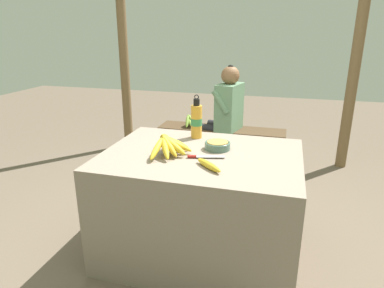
# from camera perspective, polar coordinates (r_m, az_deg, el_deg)

# --- Properties ---
(ground_plane) EXTENTS (12.00, 12.00, 0.00)m
(ground_plane) POSITION_cam_1_polar(r_m,az_deg,el_deg) (2.56, 1.42, -17.19)
(ground_plane) COLOR brown
(market_counter) EXTENTS (1.26, 0.94, 0.73)m
(market_counter) POSITION_cam_1_polar(r_m,az_deg,el_deg) (2.36, 1.49, -9.95)
(market_counter) COLOR gray
(market_counter) RESTS_ON ground_plane
(banana_bunch_ripe) EXTENTS (0.23, 0.37, 0.15)m
(banana_bunch_ripe) POSITION_cam_1_polar(r_m,az_deg,el_deg) (2.18, -3.90, 0.03)
(banana_bunch_ripe) COLOR #4C381E
(banana_bunch_ripe) RESTS_ON market_counter
(serving_bowl) EXTENTS (0.17, 0.17, 0.05)m
(serving_bowl) POSITION_cam_1_polar(r_m,az_deg,el_deg) (2.28, 4.28, -0.16)
(serving_bowl) COLOR #4C6B5B
(serving_bowl) RESTS_ON market_counter
(water_bottle) EXTENTS (0.08, 0.08, 0.32)m
(water_bottle) POSITION_cam_1_polar(r_m,az_deg,el_deg) (2.49, 0.75, 3.89)
(water_bottle) COLOR gold
(water_bottle) RESTS_ON market_counter
(loose_banana_front) EXTENTS (0.19, 0.18, 0.04)m
(loose_banana_front) POSITION_cam_1_polar(r_m,az_deg,el_deg) (1.97, 2.82, -3.53)
(loose_banana_front) COLOR gold
(loose_banana_front) RESTS_ON market_counter
(knife) EXTENTS (0.23, 0.08, 0.02)m
(knife) POSITION_cam_1_polar(r_m,az_deg,el_deg) (2.12, 1.48, -2.12)
(knife) COLOR #BCBCC1
(knife) RESTS_ON market_counter
(wooden_bench) EXTENTS (1.38, 0.32, 0.46)m
(wooden_bench) POSITION_cam_1_polar(r_m,az_deg,el_deg) (3.80, 4.89, 1.44)
(wooden_bench) COLOR #4C3823
(wooden_bench) RESTS_ON ground_plane
(seated_vendor) EXTENTS (0.45, 0.42, 1.15)m
(seated_vendor) POSITION_cam_1_polar(r_m,az_deg,el_deg) (3.70, 5.53, 5.64)
(seated_vendor) COLOR #232328
(seated_vendor) RESTS_ON ground_plane
(banana_bunch_green) EXTENTS (0.20, 0.29, 0.14)m
(banana_bunch_green) POSITION_cam_1_polar(r_m,az_deg,el_deg) (3.83, -0.07, 3.97)
(banana_bunch_green) COLOR #4C381E
(banana_bunch_green) RESTS_ON wooden_bench
(support_post_near) EXTENTS (0.11, 0.11, 2.46)m
(support_post_near) POSITION_cam_1_polar(r_m,az_deg,el_deg) (4.44, -11.34, 14.90)
(support_post_near) COLOR brown
(support_post_near) RESTS_ON ground_plane
(support_post_far) EXTENTS (0.11, 0.11, 2.46)m
(support_post_far) POSITION_cam_1_polar(r_m,az_deg,el_deg) (4.03, 25.73, 13.11)
(support_post_far) COLOR brown
(support_post_far) RESTS_ON ground_plane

